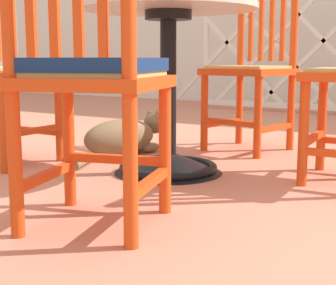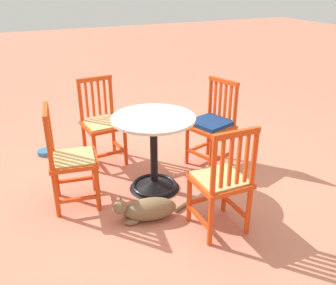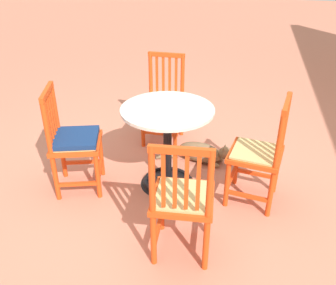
{
  "view_description": "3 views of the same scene",
  "coord_description": "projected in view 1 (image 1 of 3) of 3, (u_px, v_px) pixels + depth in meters",
  "views": [
    {
      "loc": [
        1.14,
        -1.91,
        0.5
      ],
      "look_at": [
        -0.03,
        -0.04,
        0.15
      ],
      "focal_mm": 55.8,
      "sensor_mm": 36.0,
      "label": 1
    },
    {
      "loc": [
        -2.9,
        1.21,
        1.87
      ],
      "look_at": [
        -0.13,
        -0.1,
        0.48
      ],
      "focal_mm": 39.52,
      "sensor_mm": 36.0,
      "label": 2
    },
    {
      "loc": [
        2.56,
        0.59,
        1.91
      ],
      "look_at": [
        -0.12,
        0.0,
        0.38
      ],
      "focal_mm": 39.18,
      "sensor_mm": 36.0,
      "label": 3
    }
  ],
  "objects": [
    {
      "name": "tabby_cat",
      "position": [
        126.0,
        137.0,
        2.75
      ],
      "size": [
        0.29,
        0.75,
        0.23
      ],
      "color": "brown",
      "rests_on": "ground_plane"
    },
    {
      "name": "cafe_table",
      "position": [
        168.0,
        109.0,
        2.28
      ],
      "size": [
        0.76,
        0.76,
        0.73
      ],
      "color": "black",
      "rests_on": "ground_plane"
    },
    {
      "name": "lattice_fence_panel",
      "position": [
        324.0,
        41.0,
        4.7
      ],
      "size": [
        3.11,
        0.06,
        1.32
      ],
      "color": "silver",
      "rests_on": "ground_plane"
    },
    {
      "name": "orange_chair_facing_out",
      "position": [
        252.0,
        71.0,
        2.85
      ],
      "size": [
        0.46,
        0.46,
        0.91
      ],
      "color": "#D64214",
      "rests_on": "ground_plane"
    },
    {
      "name": "orange_chair_by_planter",
      "position": [
        2.0,
        73.0,
        2.49
      ],
      "size": [
        0.41,
        0.41,
        0.91
      ],
      "color": "#D64214",
      "rests_on": "ground_plane"
    },
    {
      "name": "ground_plane",
      "position": [
        179.0,
        175.0,
        2.28
      ],
      "size": [
        24.0,
        24.0,
        0.0
      ],
      "primitive_type": "plane",
      "color": "#C6755B"
    },
    {
      "name": "orange_chair_at_corner",
      "position": [
        91.0,
        78.0,
        1.51
      ],
      "size": [
        0.5,
        0.5,
        0.91
      ],
      "color": "#D64214",
      "rests_on": "ground_plane"
    }
  ]
}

